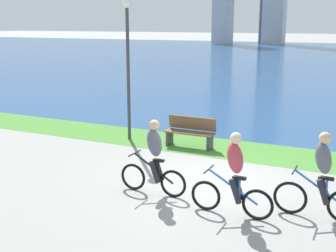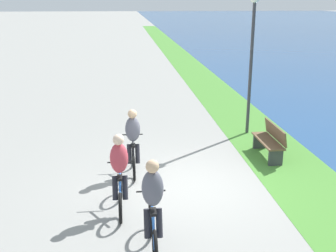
% 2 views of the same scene
% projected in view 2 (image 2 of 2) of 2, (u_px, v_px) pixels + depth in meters
% --- Properties ---
extents(ground_plane, '(300.00, 300.00, 0.00)m').
position_uv_depth(ground_plane, '(182.00, 187.00, 9.40)').
color(ground_plane, gray).
extents(grass_strip_bayside, '(120.00, 2.05, 0.01)m').
position_uv_depth(grass_strip_bayside, '(304.00, 181.00, 9.70)').
color(grass_strip_bayside, '#478433').
rests_on(grass_strip_bayside, ground).
extents(cyclist_lead, '(1.58, 0.52, 1.64)m').
position_uv_depth(cyclist_lead, '(133.00, 142.00, 9.93)').
color(cyclist_lead, black).
rests_on(cyclist_lead, ground).
extents(cyclist_trailing, '(1.64, 0.52, 1.65)m').
position_uv_depth(cyclist_trailing, '(120.00, 173.00, 8.13)').
color(cyclist_trailing, black).
rests_on(cyclist_trailing, ground).
extents(cyclist_distant_rear, '(1.64, 0.52, 1.69)m').
position_uv_depth(cyclist_distant_rear, '(153.00, 207.00, 6.76)').
color(cyclist_distant_rear, black).
rests_on(cyclist_distant_rear, ground).
extents(bench_near_path, '(1.50, 0.47, 0.90)m').
position_uv_depth(bench_near_path, '(270.00, 141.00, 11.13)').
color(bench_near_path, brown).
rests_on(bench_near_path, ground).
extents(lamppost_tall, '(0.28, 0.28, 4.32)m').
position_uv_depth(lamppost_tall, '(252.00, 46.00, 12.43)').
color(lamppost_tall, '#38383D').
rests_on(lamppost_tall, ground).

